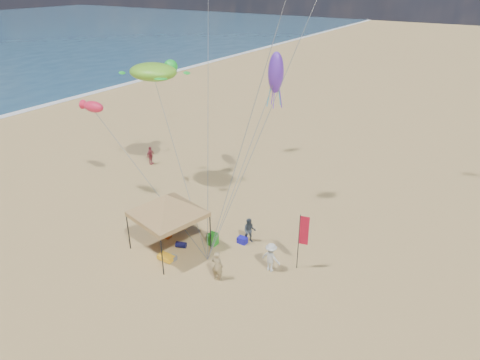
{
  "coord_description": "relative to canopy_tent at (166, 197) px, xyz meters",
  "views": [
    {
      "loc": [
        11.22,
        -14.45,
        14.08
      ],
      "look_at": [
        0.0,
        3.0,
        4.0
      ],
      "focal_mm": 31.72,
      "sensor_mm": 36.0,
      "label": 1
    }
  ],
  "objects": [
    {
      "name": "cooler_red",
      "position": [
        -1.02,
        0.78,
        -3.18
      ],
      "size": [
        0.54,
        0.38,
        0.38
      ],
      "primitive_type": "cube",
      "color": "#AB3C0D",
      "rests_on": "ground"
    },
    {
      "name": "canopy_tent",
      "position": [
        0.0,
        0.0,
        0.0
      ],
      "size": [
        6.4,
        6.4,
        4.05
      ],
      "color": "black",
      "rests_on": "ground"
    },
    {
      "name": "person_far_a",
      "position": [
        -9.33,
        8.26,
        -2.61
      ],
      "size": [
        0.47,
        0.93,
        1.53
      ],
      "primitive_type": "imported",
      "rotation": [
        0.0,
        0.0,
        1.68
      ],
      "color": "#AD424C",
      "rests_on": "ground"
    },
    {
      "name": "bag_orange",
      "position": [
        -1.41,
        3.77,
        -3.19
      ],
      "size": [
        0.54,
        0.69,
        0.36
      ],
      "primitive_type": "cylinder",
      "rotation": [
        0.0,
        1.57,
        1.22
      ],
      "color": "red",
      "rests_on": "ground"
    },
    {
      "name": "ground",
      "position": [
        2.92,
        -0.24,
        -3.37
      ],
      "size": [
        280.0,
        280.0,
        0.0
      ],
      "primitive_type": "plane",
      "color": "tan",
      "rests_on": "ground"
    },
    {
      "name": "fish_kite",
      "position": [
        -8.31,
        2.67,
        3.0
      ],
      "size": [
        1.64,
        0.85,
        0.72
      ],
      "primitive_type": "ellipsoid",
      "rotation": [
        0.0,
        0.0,
        -0.03
      ],
      "color": "#EF2144",
      "rests_on": "ground"
    },
    {
      "name": "chair_yellow",
      "position": [
        -2.44,
        1.54,
        -3.02
      ],
      "size": [
        0.5,
        0.5,
        0.7
      ],
      "primitive_type": "cube",
      "color": "yellow",
      "rests_on": "ground"
    },
    {
      "name": "cooler_blue",
      "position": [
        3.12,
        2.69,
        -3.18
      ],
      "size": [
        0.54,
        0.38,
        0.38
      ],
      "primitive_type": "cube",
      "color": "#1815AC",
      "rests_on": "ground"
    },
    {
      "name": "person_near_b",
      "position": [
        3.42,
        3.0,
        -2.59
      ],
      "size": [
        0.95,
        0.89,
        1.56
      ],
      "primitive_type": "imported",
      "rotation": [
        0.0,
        0.0,
        0.53
      ],
      "color": "#333C46",
      "rests_on": "ground"
    },
    {
      "name": "feather_flag",
      "position": [
        6.98,
        2.34,
        -1.19
      ],
      "size": [
        0.49,
        0.15,
        3.29
      ],
      "color": "black",
      "rests_on": "ground"
    },
    {
      "name": "chair_green",
      "position": [
        1.75,
        1.67,
        -3.02
      ],
      "size": [
        0.5,
        0.5,
        0.7
      ],
      "primitive_type": "cube",
      "color": "#1E921A",
      "rests_on": "ground"
    },
    {
      "name": "turtle_kite",
      "position": [
        -6.12,
        6.12,
        4.88
      ],
      "size": [
        3.43,
        2.75,
        1.14
      ],
      "primitive_type": "ellipsoid",
      "rotation": [
        0.0,
        0.0,
        -0.0
      ],
      "color": "#72C62A",
      "rests_on": "ground"
    },
    {
      "name": "person_near_a",
      "position": [
        3.81,
        -0.76,
        -2.52
      ],
      "size": [
        0.68,
        0.51,
        1.69
      ],
      "primitive_type": "imported",
      "rotation": [
        0.0,
        0.0,
        3.33
      ],
      "color": "#9E875A",
      "rests_on": "ground"
    },
    {
      "name": "person_near_c",
      "position": [
        5.73,
        1.36,
        -2.54
      ],
      "size": [
        1.1,
        0.67,
        1.66
      ],
      "primitive_type": "imported",
      "rotation": [
        0.0,
        0.0,
        3.09
      ],
      "color": "beige",
      "rests_on": "ground"
    },
    {
      "name": "squid_kite",
      "position": [
        2.07,
        8.07,
        5.41
      ],
      "size": [
        1.09,
        1.09,
        2.46
      ],
      "primitive_type": "ellipsoid",
      "rotation": [
        0.0,
        0.0,
        0.16
      ],
      "color": "#612CC2",
      "rests_on": "ground"
    },
    {
      "name": "crate_grey",
      "position": [
        0.81,
        -0.73,
        -3.23
      ],
      "size": [
        0.34,
        0.3,
        0.28
      ],
      "primitive_type": "cube",
      "color": "slate",
      "rests_on": "ground"
    },
    {
      "name": "beach_cart",
      "position": [
        0.52,
        -0.96,
        -3.17
      ],
      "size": [
        0.9,
        0.5,
        0.24
      ],
      "primitive_type": "cube",
      "color": "yellow",
      "rests_on": "ground"
    },
    {
      "name": "bag_navy",
      "position": [
        0.42,
        0.42,
        -3.19
      ],
      "size": [
        0.69,
        0.54,
        0.36
      ],
      "primitive_type": "cylinder",
      "rotation": [
        0.0,
        1.57,
        0.35
      ],
      "color": "black",
      "rests_on": "ground"
    }
  ]
}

